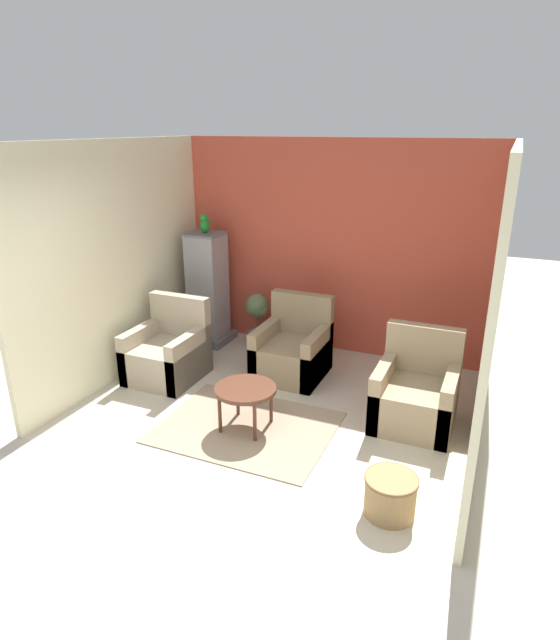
{
  "coord_description": "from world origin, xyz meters",
  "views": [
    {
      "loc": [
        2.04,
        -3.1,
        2.84
      ],
      "look_at": [
        0.0,
        1.66,
        0.95
      ],
      "focal_mm": 30.0,
      "sensor_mm": 36.0,
      "label": 1
    }
  ],
  "objects_px": {
    "armchair_right": "(416,395)",
    "armchair_left": "(168,354)",
    "parrot": "(205,224)",
    "coffee_table": "(245,392)",
    "potted_plant": "(257,316)",
    "wicker_basket": "(390,494)",
    "armchair_middle": "(293,351)",
    "birdcage": "(208,291)"
  },
  "relations": [
    {
      "from": "coffee_table",
      "to": "armchair_right",
      "type": "height_order",
      "value": "armchair_right"
    },
    {
      "from": "coffee_table",
      "to": "birdcage",
      "type": "distance_m",
      "value": 2.4
    },
    {
      "from": "armchair_right",
      "to": "armchair_left",
      "type": "bearing_deg",
      "value": -177.92
    },
    {
      "from": "coffee_table",
      "to": "armchair_right",
      "type": "bearing_deg",
      "value": 27.32
    },
    {
      "from": "parrot",
      "to": "potted_plant",
      "type": "xyz_separation_m",
      "value": [
        0.69,
        0.09,
        -1.2
      ]
    },
    {
      "from": "parrot",
      "to": "wicker_basket",
      "type": "distance_m",
      "value": 4.24
    },
    {
      "from": "coffee_table",
      "to": "armchair_middle",
      "type": "distance_m",
      "value": 1.32
    },
    {
      "from": "parrot",
      "to": "potted_plant",
      "type": "relative_size",
      "value": 0.34
    },
    {
      "from": "wicker_basket",
      "to": "birdcage",
      "type": "bearing_deg",
      "value": 140.46
    },
    {
      "from": "armchair_middle",
      "to": "potted_plant",
      "type": "xyz_separation_m",
      "value": [
        -0.76,
        0.62,
        0.13
      ]
    },
    {
      "from": "birdcage",
      "to": "coffee_table",
      "type": "bearing_deg",
      "value": -51.19
    },
    {
      "from": "coffee_table",
      "to": "armchair_right",
      "type": "xyz_separation_m",
      "value": [
        1.51,
        0.78,
        -0.1
      ]
    },
    {
      "from": "coffee_table",
      "to": "wicker_basket",
      "type": "height_order",
      "value": "coffee_table"
    },
    {
      "from": "armchair_left",
      "to": "birdcage",
      "type": "height_order",
      "value": "birdcage"
    },
    {
      "from": "coffee_table",
      "to": "wicker_basket",
      "type": "xyz_separation_m",
      "value": [
        1.58,
        -0.68,
        -0.23
      ]
    },
    {
      "from": "potted_plant",
      "to": "armchair_left",
      "type": "bearing_deg",
      "value": -114.01
    },
    {
      "from": "potted_plant",
      "to": "wicker_basket",
      "type": "bearing_deg",
      "value": -47.85
    },
    {
      "from": "coffee_table",
      "to": "armchair_left",
      "type": "bearing_deg",
      "value": 153.59
    },
    {
      "from": "armchair_left",
      "to": "potted_plant",
      "type": "relative_size",
      "value": 1.27
    },
    {
      "from": "potted_plant",
      "to": "coffee_table",
      "type": "bearing_deg",
      "value": -67.71
    },
    {
      "from": "armchair_right",
      "to": "parrot",
      "type": "distance_m",
      "value": 3.46
    },
    {
      "from": "armchair_right",
      "to": "wicker_basket",
      "type": "distance_m",
      "value": 1.47
    },
    {
      "from": "armchair_right",
      "to": "parrot",
      "type": "relative_size",
      "value": 3.73
    },
    {
      "from": "armchair_right",
      "to": "birdcage",
      "type": "relative_size",
      "value": 0.62
    },
    {
      "from": "birdcage",
      "to": "armchair_middle",
      "type": "bearing_deg",
      "value": -20.09
    },
    {
      "from": "armchair_right",
      "to": "potted_plant",
      "type": "relative_size",
      "value": 1.27
    },
    {
      "from": "coffee_table",
      "to": "parrot",
      "type": "distance_m",
      "value": 2.68
    },
    {
      "from": "coffee_table",
      "to": "potted_plant",
      "type": "distance_m",
      "value": 2.1
    },
    {
      "from": "armchair_right",
      "to": "potted_plant",
      "type": "bearing_deg",
      "value": 153.26
    },
    {
      "from": "coffee_table",
      "to": "armchair_right",
      "type": "distance_m",
      "value": 1.7
    },
    {
      "from": "armchair_left",
      "to": "armchair_right",
      "type": "xyz_separation_m",
      "value": [
        2.87,
        0.1,
        0.0
      ]
    },
    {
      "from": "parrot",
      "to": "armchair_left",
      "type": "bearing_deg",
      "value": -83.75
    },
    {
      "from": "armchair_left",
      "to": "birdcage",
      "type": "distance_m",
      "value": 1.26
    },
    {
      "from": "armchair_middle",
      "to": "parrot",
      "type": "height_order",
      "value": "parrot"
    },
    {
      "from": "armchair_right",
      "to": "armchair_middle",
      "type": "distance_m",
      "value": 1.63
    },
    {
      "from": "armchair_left",
      "to": "parrot",
      "type": "relative_size",
      "value": 3.73
    },
    {
      "from": "parrot",
      "to": "potted_plant",
      "type": "height_order",
      "value": "parrot"
    },
    {
      "from": "parrot",
      "to": "coffee_table",
      "type": "bearing_deg",
      "value": -51.22
    },
    {
      "from": "armchair_middle",
      "to": "wicker_basket",
      "type": "bearing_deg",
      "value": -51.15
    },
    {
      "from": "armchair_right",
      "to": "potted_plant",
      "type": "xyz_separation_m",
      "value": [
        -2.31,
        1.16,
        0.13
      ]
    },
    {
      "from": "armchair_right",
      "to": "wicker_basket",
      "type": "bearing_deg",
      "value": -87.33
    },
    {
      "from": "wicker_basket",
      "to": "parrot",
      "type": "bearing_deg",
      "value": 140.44
    }
  ]
}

